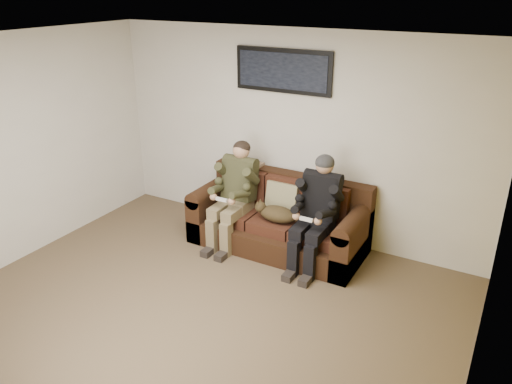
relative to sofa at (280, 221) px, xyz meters
The scene contains 13 objects.
floor 1.86m from the sofa, 92.42° to the right, with size 5.00×5.00×0.00m, color brown.
ceiling 2.91m from the sofa, 92.42° to the right, with size 5.00×5.00×0.00m, color silver.
wall_back 1.06m from the sofa, 100.32° to the left, with size 5.00×5.00×0.00m, color beige.
wall_left 3.30m from the sofa, 144.68° to the right, with size 4.50×4.50×0.00m, color beige.
wall_right 3.19m from the sofa, 37.01° to the right, with size 4.50×4.50×0.00m, color beige.
accent_wall_right 3.18m from the sofa, 37.12° to the right, with size 4.50×4.50×0.00m, color #A38710.
sofa is the anchor object (origin of this frame).
throw_pillow 0.29m from the sofa, 90.00° to the left, with size 0.41×0.12×0.39m, color #8C845B.
throw_blanket 0.89m from the sofa, 157.47° to the left, with size 0.44×0.21×0.08m, color tan.
person_left 0.70m from the sofa, 162.01° to the right, with size 0.51×0.87×1.28m.
person_right 0.70m from the sofa, 17.96° to the right, with size 0.51×0.86×1.29m.
cat 0.29m from the sofa, 77.79° to the right, with size 0.66×0.26×0.24m.
framed_poster 1.82m from the sofa, 117.16° to the left, with size 1.25×0.05×0.52m.
Camera 1 is at (2.53, -3.20, 3.08)m, focal length 35.00 mm.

